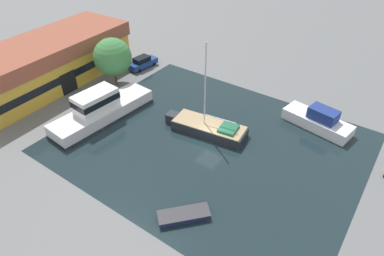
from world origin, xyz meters
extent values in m
plane|color=slate|center=(0.00, 0.00, 0.00)|extent=(440.00, 440.00, 0.00)
cube|color=#19282D|center=(0.00, 0.00, 0.00)|extent=(25.71, 31.41, 0.01)
cube|color=gold|center=(-1.83, 25.74, 2.08)|extent=(24.59, 9.62, 4.15)
cube|color=brown|center=(-1.83, 25.74, 5.14)|extent=(25.32, 9.91, 1.98)
cube|color=black|center=(-1.68, 21.33, 1.45)|extent=(2.40, 0.14, 2.91)
cube|color=black|center=(-1.68, 21.33, 2.28)|extent=(20.64, 0.74, 1.04)
cylinder|color=brown|center=(3.48, 17.86, 1.11)|extent=(0.28, 0.28, 2.21)
sphere|color=#428447|center=(3.48, 17.86, 4.13)|extent=(5.12, 5.12, 5.12)
cube|color=navy|center=(9.54, 18.23, 0.70)|extent=(4.83, 2.27, 0.84)
cube|color=black|center=(9.36, 18.25, 1.46)|extent=(2.59, 1.80, 0.68)
cube|color=black|center=(10.57, 18.11, 1.42)|extent=(0.20, 1.39, 0.54)
cylinder|color=black|center=(11.07, 18.83, 0.30)|extent=(0.62, 0.27, 0.60)
cylinder|color=black|center=(10.89, 17.30, 0.30)|extent=(0.62, 0.27, 0.60)
cylinder|color=black|center=(8.20, 19.16, 0.30)|extent=(0.62, 0.27, 0.60)
cylinder|color=black|center=(8.02, 17.64, 0.30)|extent=(0.62, 0.27, 0.60)
cube|color=#23282D|center=(1.56, 1.07, 0.56)|extent=(4.13, 8.77, 1.10)
cube|color=#23282D|center=(0.90, 5.85, 0.56)|extent=(1.50, 1.37, 1.10)
cube|color=tan|center=(1.56, 1.07, 1.15)|extent=(3.96, 8.42, 0.08)
cylinder|color=silver|center=(1.47, 1.70, 5.97)|extent=(0.16, 0.16, 9.57)
cylinder|color=silver|center=(1.73, -0.18, 2.29)|extent=(0.64, 3.78, 0.12)
cube|color=#236647|center=(1.87, -1.23, 1.34)|extent=(2.34, 2.13, 0.30)
cube|color=silver|center=(-3.38, 13.12, 0.78)|extent=(13.35, 4.70, 1.55)
cube|color=black|center=(-3.38, 13.12, 0.15)|extent=(13.48, 4.79, 0.18)
cube|color=white|center=(-4.03, 13.17, 2.70)|extent=(5.17, 3.03, 2.28)
cube|color=black|center=(-4.03, 13.17, 2.92)|extent=(5.28, 3.11, 0.73)
cube|color=#19234C|center=(-9.90, -3.78, 0.25)|extent=(4.21, 4.00, 0.49)
cube|color=#333338|center=(-9.90, -3.78, 0.54)|extent=(4.39, 4.19, 0.08)
cube|color=white|center=(9.73, -8.58, 0.66)|extent=(4.06, 8.23, 1.31)
cube|color=navy|center=(9.64, -9.04, 1.97)|extent=(2.43, 3.44, 1.32)
camera|label=1|loc=(-25.08, -15.36, 23.72)|focal=32.00mm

